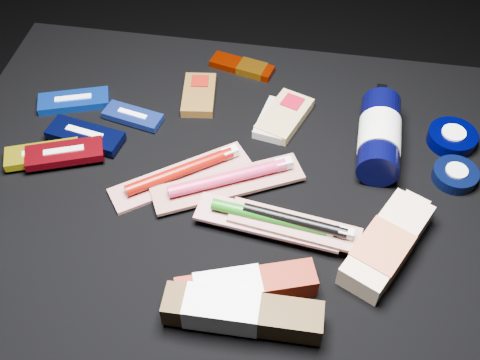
# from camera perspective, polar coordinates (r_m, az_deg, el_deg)

# --- Properties ---
(ground) EXTENTS (3.00, 3.00, 0.00)m
(ground) POSITION_cam_1_polar(r_m,az_deg,el_deg) (1.31, -0.74, -12.32)
(ground) COLOR black
(ground) RESTS_ON ground
(cloth_table) EXTENTS (0.98, 0.78, 0.40)m
(cloth_table) POSITION_cam_1_polar(r_m,az_deg,el_deg) (1.13, -0.84, -7.53)
(cloth_table) COLOR black
(cloth_table) RESTS_ON ground
(luna_bar_0) EXTENTS (0.14, 0.09, 0.02)m
(luna_bar_0) POSITION_cam_1_polar(r_m,az_deg,el_deg) (1.15, -15.47, 7.24)
(luna_bar_0) COLOR #0D3ABA
(luna_bar_0) RESTS_ON cloth_table
(luna_bar_1) EXTENTS (0.11, 0.06, 0.01)m
(luna_bar_1) POSITION_cam_1_polar(r_m,az_deg,el_deg) (1.10, -10.12, 5.98)
(luna_bar_1) COLOR #1E37A4
(luna_bar_1) RESTS_ON cloth_table
(luna_bar_2) EXTENTS (0.14, 0.07, 0.02)m
(luna_bar_2) POSITION_cam_1_polar(r_m,az_deg,el_deg) (1.08, -14.46, 4.12)
(luna_bar_2) COLOR black
(luna_bar_2) RESTS_ON cloth_table
(luna_bar_3) EXTENTS (0.13, 0.09, 0.02)m
(luna_bar_3) POSITION_cam_1_polar(r_m,az_deg,el_deg) (1.06, -18.24, 2.34)
(luna_bar_3) COLOR gold
(luna_bar_3) RESTS_ON cloth_table
(luna_bar_4) EXTENTS (0.14, 0.09, 0.02)m
(luna_bar_4) POSITION_cam_1_polar(r_m,az_deg,el_deg) (1.05, -16.29, 2.44)
(luna_bar_4) COLOR maroon
(luna_bar_4) RESTS_ON cloth_table
(clif_bar_0) EXTENTS (0.07, 0.11, 0.02)m
(clif_bar_0) POSITION_cam_1_polar(r_m,az_deg,el_deg) (1.13, -3.90, 8.21)
(clif_bar_0) COLOR #583A15
(clif_bar_0) RESTS_ON cloth_table
(clif_bar_1) EXTENTS (0.07, 0.11, 0.02)m
(clif_bar_1) POSITION_cam_1_polar(r_m,az_deg,el_deg) (1.08, 3.44, 5.87)
(clif_bar_1) COLOR #A6A7A0
(clif_bar_1) RESTS_ON cloth_table
(clif_bar_2) EXTENTS (0.10, 0.13, 0.02)m
(clif_bar_2) POSITION_cam_1_polar(r_m,az_deg,el_deg) (1.09, 4.35, 6.21)
(clif_bar_2) COLOR tan
(clif_bar_2) RESTS_ON cloth_table
(power_bar) EXTENTS (0.13, 0.07, 0.02)m
(power_bar) POSITION_cam_1_polar(r_m,az_deg,el_deg) (1.19, 0.51, 10.65)
(power_bar) COLOR #7C1300
(power_bar) RESTS_ON cloth_table
(lotion_bottle) EXTENTS (0.07, 0.22, 0.07)m
(lotion_bottle) POSITION_cam_1_polar(r_m,az_deg,el_deg) (1.04, 13.09, 4.14)
(lotion_bottle) COLOR black
(lotion_bottle) RESTS_ON cloth_table
(cream_tin_upper) EXTENTS (0.08, 0.08, 0.03)m
(cream_tin_upper) POSITION_cam_1_polar(r_m,az_deg,el_deg) (1.10, 19.47, 3.81)
(cream_tin_upper) COLOR black
(cream_tin_upper) RESTS_ON cloth_table
(cream_tin_lower) EXTENTS (0.07, 0.07, 0.02)m
(cream_tin_lower) POSITION_cam_1_polar(r_m,az_deg,el_deg) (1.04, 19.73, 0.47)
(cream_tin_lower) COLOR black
(cream_tin_lower) RESTS_ON cloth_table
(bodywash_bottle) EXTENTS (0.14, 0.20, 0.04)m
(bodywash_bottle) POSITION_cam_1_polar(r_m,az_deg,el_deg) (0.91, 13.66, -6.08)
(bodywash_bottle) COLOR beige
(bodywash_bottle) RESTS_ON cloth_table
(toothbrush_pack_0) EXTENTS (0.22, 0.18, 0.03)m
(toothbrush_pack_0) POSITION_cam_1_polar(r_m,az_deg,el_deg) (0.99, -5.50, 0.62)
(toothbrush_pack_0) COLOR #BEB6B2
(toothbrush_pack_0) RESTS_ON cloth_table
(toothbrush_pack_1) EXTENTS (0.25, 0.16, 0.03)m
(toothbrush_pack_1) POSITION_cam_1_polar(r_m,az_deg,el_deg) (0.97, -0.96, -0.05)
(toothbrush_pack_1) COLOR #A59E9A
(toothbrush_pack_1) RESTS_ON cloth_table
(toothbrush_pack_2) EXTENTS (0.23, 0.08, 0.03)m
(toothbrush_pack_2) POSITION_cam_1_polar(r_m,az_deg,el_deg) (0.91, 2.92, -3.82)
(toothbrush_pack_2) COLOR silver
(toothbrush_pack_2) RESTS_ON cloth_table
(toothbrush_pack_3) EXTENTS (0.20, 0.07, 0.02)m
(toothbrush_pack_3) POSITION_cam_1_polar(r_m,az_deg,el_deg) (0.90, 5.37, -4.12)
(toothbrush_pack_3) COLOR #ACA7A0
(toothbrush_pack_3) RESTS_ON cloth_table
(toothpaste_carton_red) EXTENTS (0.20, 0.11, 0.04)m
(toothpaste_carton_red) POSITION_cam_1_polar(r_m,az_deg,el_deg) (0.85, -0.02, -10.18)
(toothpaste_carton_red) COLOR maroon
(toothpaste_carton_red) RESTS_ON cloth_table
(toothpaste_carton_green) EXTENTS (0.21, 0.05, 0.04)m
(toothpaste_carton_green) POSITION_cam_1_polar(r_m,az_deg,el_deg) (0.82, -0.45, -12.40)
(toothpaste_carton_green) COLOR #3A270E
(toothpaste_carton_green) RESTS_ON cloth_table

